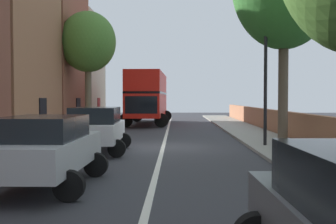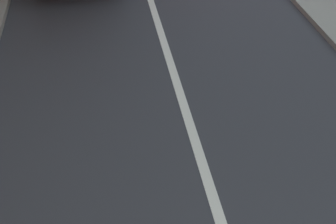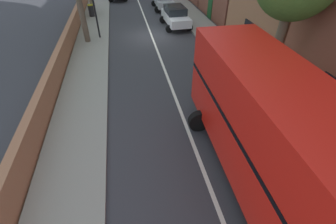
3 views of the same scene
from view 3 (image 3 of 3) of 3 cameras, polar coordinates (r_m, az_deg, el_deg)
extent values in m
plane|color=#333338|center=(20.58, -4.05, 18.29)|extent=(84.00, 84.00, 0.00)
cube|color=silver|center=(20.58, -4.05, 18.30)|extent=(0.16, 54.00, 0.01)
cube|color=gray|center=(21.67, 9.64, 19.11)|extent=(2.60, 60.00, 0.12)
cube|color=gray|center=(20.59, -18.29, 16.71)|extent=(2.60, 60.00, 0.12)
cube|color=#194C23|center=(25.52, 10.41, 24.32)|extent=(0.08, 1.10, 2.10)
cube|color=black|center=(18.57, 18.92, 17.57)|extent=(0.08, 1.10, 2.10)
cube|color=black|center=(12.89, 34.43, 3.11)|extent=(0.08, 1.10, 2.10)
cube|color=#9E6647|center=(20.63, -23.08, 17.57)|extent=(0.36, 54.00, 1.39)
cube|color=red|center=(7.83, 25.17, -11.82)|extent=(2.72, 10.40, 1.70)
cube|color=black|center=(7.20, 27.15, -7.01)|extent=(2.74, 10.29, 0.16)
cube|color=red|center=(6.69, 29.18, -1.97)|extent=(2.72, 10.40, 1.50)
cube|color=black|center=(11.22, 12.35, 8.38)|extent=(2.20, 0.11, 1.19)
cylinder|color=black|center=(10.23, 7.84, -2.21)|extent=(1.01, 0.32, 1.00)
cylinder|color=black|center=(11.18, 20.51, -0.62)|extent=(1.01, 0.32, 1.00)
cube|color=#B7BABF|center=(28.51, -1.13, 25.86)|extent=(1.81, 4.37, 0.68)
cylinder|color=black|center=(27.50, 1.43, 24.31)|extent=(0.64, 0.23, 0.64)
cylinder|color=black|center=(27.20, -2.65, 24.12)|extent=(0.64, 0.23, 0.64)
cylinder|color=black|center=(30.07, 0.29, 25.57)|extent=(0.64, 0.23, 0.64)
cylinder|color=black|center=(29.80, -3.49, 25.38)|extent=(0.64, 0.23, 0.64)
cube|color=silver|center=(22.58, 1.91, 22.41)|extent=(1.94, 4.36, 0.68)
cube|color=black|center=(22.61, 1.79, 24.10)|extent=(1.73, 2.42, 0.59)
cylinder|color=black|center=(21.76, 5.31, 20.26)|extent=(0.65, 0.24, 0.64)
cylinder|color=black|center=(21.28, 0.30, 19.99)|extent=(0.65, 0.24, 0.64)
cylinder|color=black|center=(24.19, 3.29, 22.25)|extent=(0.65, 0.24, 0.64)
cylinder|color=black|center=(23.76, -1.30, 21.99)|extent=(0.65, 0.24, 0.64)
cylinder|color=brown|center=(13.22, 25.44, 14.45)|extent=(0.42, 0.42, 4.73)
cylinder|color=brown|center=(19.42, -21.27, 24.25)|extent=(0.43, 0.43, 5.87)
cylinder|color=black|center=(26.65, -18.59, 22.77)|extent=(0.52, 0.52, 1.03)
cylinder|color=olive|center=(26.52, -18.85, 23.92)|extent=(0.55, 0.55, 0.10)
camera|label=1|loc=(37.50, -9.58, 30.52)|focal=44.87mm
camera|label=2|loc=(17.76, 0.34, 29.74)|focal=36.93mm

